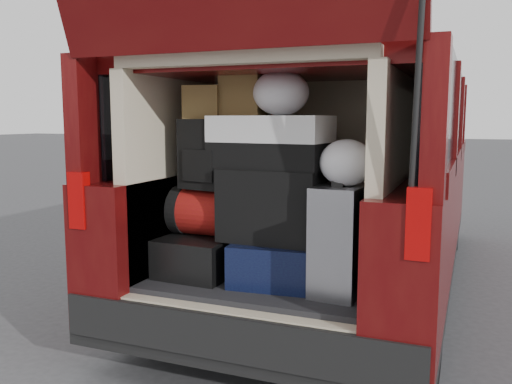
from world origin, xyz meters
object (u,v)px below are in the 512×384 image
(black_hardshell, at_px, (205,253))
(silver_roller, at_px, (341,240))
(red_duffel, at_px, (209,212))
(backpack, at_px, (205,154))
(twotone_duffel, at_px, (271,142))
(navy_hardshell, at_px, (277,260))
(black_soft_case, at_px, (273,205))

(black_hardshell, bearing_deg, silver_roller, -3.22)
(black_hardshell, distance_m, red_duffel, 0.25)
(black_hardshell, xyz_separation_m, backpack, (0.03, -0.03, 0.59))
(silver_roller, distance_m, red_duffel, 0.81)
(black_hardshell, distance_m, twotone_duffel, 0.78)
(black_hardshell, distance_m, silver_roller, 0.85)
(backpack, bearing_deg, twotone_duffel, 15.17)
(silver_roller, bearing_deg, backpack, -179.03)
(red_duffel, relative_size, backpack, 1.08)
(navy_hardshell, relative_size, silver_roller, 0.94)
(silver_roller, height_order, black_soft_case, black_soft_case)
(navy_hardshell, height_order, silver_roller, silver_roller)
(black_hardshell, xyz_separation_m, red_duffel, (0.03, 0.01, 0.25))
(red_duffel, height_order, black_soft_case, black_soft_case)
(navy_hardshell, relative_size, red_duffel, 1.24)
(red_duffel, bearing_deg, backpack, -89.11)
(red_duffel, bearing_deg, navy_hardshell, 1.17)
(silver_roller, relative_size, red_duffel, 1.31)
(red_duffel, relative_size, twotone_duffel, 0.67)
(navy_hardshell, distance_m, silver_roller, 0.42)
(black_hardshell, height_order, silver_roller, silver_roller)
(twotone_duffel, bearing_deg, black_hardshell, -175.39)
(red_duffel, xyz_separation_m, black_soft_case, (0.41, -0.03, 0.07))
(navy_hardshell, distance_m, twotone_duffel, 0.65)
(black_hardshell, relative_size, backpack, 1.41)
(black_hardshell, xyz_separation_m, silver_roller, (0.83, -0.09, 0.17))
(navy_hardshell, height_order, red_duffel, red_duffel)
(red_duffel, height_order, twotone_duffel, twotone_duffel)
(black_hardshell, bearing_deg, navy_hardshell, 3.25)
(black_soft_case, distance_m, twotone_duffel, 0.34)
(navy_hardshell, relative_size, black_soft_case, 0.96)
(red_duffel, distance_m, black_soft_case, 0.42)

